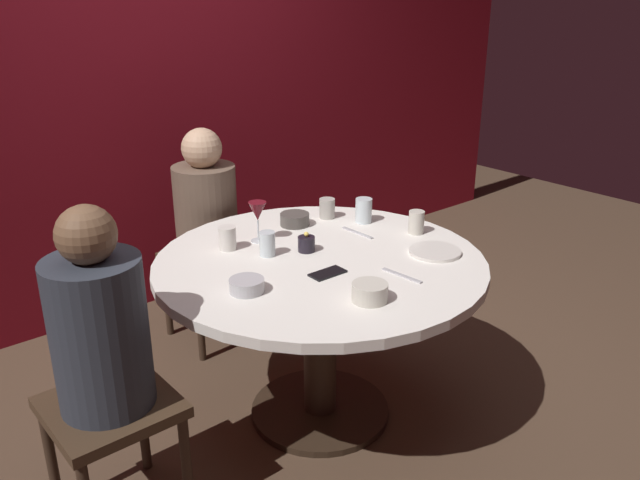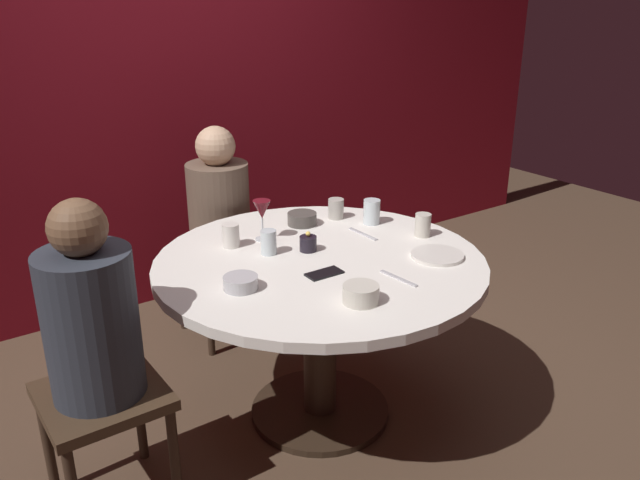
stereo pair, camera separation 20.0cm
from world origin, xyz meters
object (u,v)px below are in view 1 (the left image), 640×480
object	(u,v)px
dinner_plate	(435,252)
cell_phone	(328,273)
cup_near_candle	(364,210)
dining_table	(320,293)
cup_by_right_diner	(267,244)
cup_far_edge	(416,222)
candle_holder	(306,244)
bowl_salad_center	(295,219)
cup_by_left_diner	(327,208)
bowl_serving_large	(247,285)
cup_center_front	(227,238)
bowl_small_white	(370,292)
seated_diner_left	(101,338)
wine_glass	(258,213)
seated_diner_back	(206,212)

from	to	relation	value
dinner_plate	cell_phone	bearing A→B (deg)	165.19
dinner_plate	cup_near_candle	bearing A→B (deg)	85.58
dining_table	cell_phone	distance (m)	0.22
dining_table	dinner_plate	size ratio (longest dim) A/B	6.25
dining_table	dinner_plate	world-z (taller)	dinner_plate
dining_table	cup_by_right_diner	bearing A→B (deg)	130.63
cup_near_candle	cup_far_edge	xyz separation A→B (m)	(0.08, -0.25, -0.01)
candle_holder	bowl_salad_center	world-z (taller)	candle_holder
cup_by_left_diner	bowl_serving_large	bearing A→B (deg)	-150.41
cup_by_left_diner	cup_center_front	bearing A→B (deg)	-176.69
dining_table	bowl_small_white	bearing A→B (deg)	-105.09
seated_diner_left	wine_glass	xyz separation A→B (m)	(0.83, 0.31, 0.15)
cell_phone	cup_by_left_diner	distance (m)	0.64
cup_far_edge	cell_phone	bearing A→B (deg)	-171.91
seated_diner_left	dinner_plate	bearing A→B (deg)	-11.16
seated_diner_left	bowl_small_white	xyz separation A→B (m)	(0.80, -0.39, 0.06)
cup_far_edge	seated_diner_back	bearing A→B (deg)	118.60
dinner_plate	bowl_small_white	world-z (taller)	bowl_small_white
dining_table	cup_near_candle	xyz separation A→B (m)	(0.43, 0.20, 0.21)
dining_table	seated_diner_left	distance (m)	0.92
cell_phone	dinner_plate	bearing A→B (deg)	75.85
seated_diner_back	bowl_salad_center	world-z (taller)	seated_diner_back
bowl_salad_center	cup_near_candle	bearing A→B (deg)	-32.46
wine_glass	candle_holder	bearing A→B (deg)	-67.47
bowl_small_white	cup_by_left_diner	world-z (taller)	cup_by_left_diner
cup_by_right_diner	wine_glass	bearing A→B (deg)	68.30
wine_glass	cup_by_left_diner	world-z (taller)	wine_glass
seated_diner_back	candle_holder	distance (m)	0.79
seated_diner_back	dinner_plate	distance (m)	1.21
dining_table	cup_center_front	distance (m)	0.44
cell_phone	bowl_small_white	size ratio (longest dim) A/B	1.11
bowl_serving_large	wine_glass	bearing A→B (deg)	50.18
seated_diner_back	cup_far_edge	distance (m)	1.07
cup_by_left_diner	cup_center_front	xyz separation A→B (m)	(-0.57, -0.03, 0.00)
dinner_plate	cup_center_front	distance (m)	0.85
dinner_plate	cup_far_edge	size ratio (longest dim) A/B	2.10
seated_diner_back	cup_by_left_diner	size ratio (longest dim) A/B	12.09
seated_diner_left	cup_center_front	distance (m)	0.76
candle_holder	bowl_salad_center	distance (m)	0.32
dinner_plate	cup_by_left_diner	distance (m)	0.62
wine_glass	cup_by_left_diner	xyz separation A→B (m)	(0.42, 0.04, -0.08)
cup_by_left_diner	cup_by_right_diner	world-z (taller)	cup_by_right_diner
seated_diner_left	cup_far_edge	size ratio (longest dim) A/B	11.46
seated_diner_left	cup_far_edge	distance (m)	1.42
dining_table	cup_near_candle	distance (m)	0.52
seated_diner_back	cup_by_left_diner	xyz separation A→B (m)	(0.34, -0.53, 0.08)
wine_glass	cup_center_front	xyz separation A→B (m)	(-0.15, 0.01, -0.08)
seated_diner_left	cup_center_front	bearing A→B (deg)	25.27
dinner_plate	cup_center_front	size ratio (longest dim) A/B	2.16
dinner_plate	bowl_small_white	distance (m)	0.52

